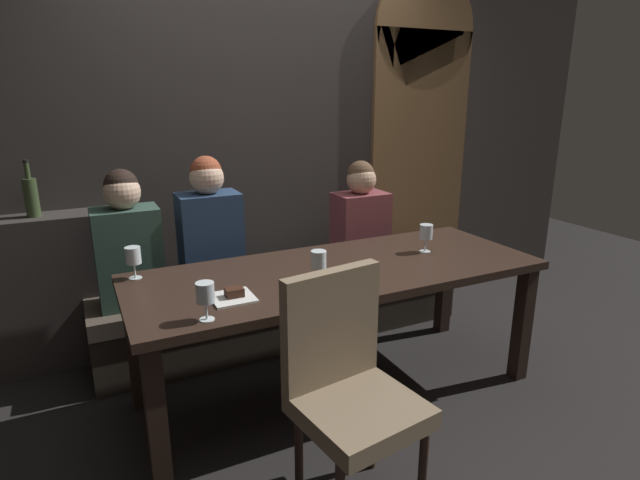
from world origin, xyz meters
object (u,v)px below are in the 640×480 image
object	(u,v)px
wine_bottle_pale_label	(31,196)
diner_bearded	(210,230)
dining_table	(338,283)
chair_near_side	(347,379)
diner_far_end	(360,218)
wine_glass_near_left	(133,256)
banquette_bench	(289,308)
wine_glass_end_right	(205,294)
dessert_plate	(233,296)
wine_glass_center_front	(319,261)
wine_glass_far_left	(426,232)
diner_redhead	(127,242)

from	to	relation	value
wine_bottle_pale_label	diner_bearded	bearing A→B (deg)	-20.90
wine_bottle_pale_label	dining_table	bearing A→B (deg)	-35.65
chair_near_side	diner_far_end	world-z (taller)	diner_far_end
wine_glass_near_left	banquette_bench	bearing A→B (deg)	21.32
wine_bottle_pale_label	wine_glass_end_right	size ratio (longest dim) A/B	1.99
dessert_plate	diner_far_end	bearing A→B (deg)	35.74
dessert_plate	wine_glass_center_front	bearing A→B (deg)	1.03
chair_near_side	wine_glass_near_left	distance (m)	1.26
diner_far_end	wine_glass_far_left	size ratio (longest dim) A/B	4.57
banquette_bench	wine_glass_end_right	bearing A→B (deg)	-127.55
wine_glass_center_front	dessert_plate	size ratio (longest dim) A/B	0.86
banquette_bench	dessert_plate	xyz separation A→B (m)	(-0.63, -0.86, 0.53)
wine_glass_far_left	dessert_plate	xyz separation A→B (m)	(-1.22, -0.19, -0.10)
dining_table	wine_glass_center_front	bearing A→B (deg)	-141.90
chair_near_side	banquette_bench	bearing A→B (deg)	76.41
chair_near_side	diner_far_end	distance (m)	1.67
diner_bearded	wine_bottle_pale_label	size ratio (longest dim) A/B	2.57
wine_bottle_pale_label	wine_glass_far_left	world-z (taller)	wine_bottle_pale_label
diner_far_end	diner_bearded	bearing A→B (deg)	179.75
banquette_bench	wine_bottle_pale_label	size ratio (longest dim) A/B	7.67
banquette_bench	wine_glass_far_left	distance (m)	1.09
chair_near_side	wine_glass_near_left	size ratio (longest dim) A/B	5.98
wine_glass_center_front	diner_redhead	bearing A→B (deg)	132.89
diner_redhead	dessert_plate	bearing A→B (deg)	-67.59
diner_bearded	wine_glass_end_right	size ratio (longest dim) A/B	5.11
diner_redhead	wine_glass_far_left	world-z (taller)	diner_redhead
diner_far_end	wine_glass_far_left	world-z (taller)	diner_far_end
wine_glass_near_left	diner_bearded	bearing A→B (deg)	37.47
wine_bottle_pale_label	wine_glass_far_left	distance (m)	2.28
dining_table	wine_glass_far_left	distance (m)	0.63
wine_glass_near_left	chair_near_side	bearing A→B (deg)	-57.81
diner_bearded	dessert_plate	xyz separation A→B (m)	(-0.11, -0.84, -0.09)
diner_far_end	wine_glass_end_right	distance (m)	1.66
diner_far_end	wine_glass_far_left	bearing A→B (deg)	-84.61
diner_redhead	wine_glass_end_right	world-z (taller)	diner_redhead
diner_redhead	diner_bearded	xyz separation A→B (m)	(0.47, -0.02, 0.02)
diner_bearded	wine_glass_near_left	world-z (taller)	diner_bearded
dining_table	wine_glass_end_right	xyz separation A→B (m)	(-0.79, -0.33, 0.20)
diner_redhead	dessert_plate	xyz separation A→B (m)	(0.35, -0.86, -0.07)
diner_redhead	wine_glass_near_left	distance (m)	0.39
wine_glass_end_right	wine_glass_center_front	size ratio (longest dim) A/B	1.00
banquette_bench	wine_glass_end_right	world-z (taller)	wine_glass_end_right
dining_table	wine_bottle_pale_label	bearing A→B (deg)	144.35
chair_near_side	dessert_plate	xyz separation A→B (m)	(-0.28, 0.56, 0.20)
diner_bearded	wine_bottle_pale_label	world-z (taller)	diner_bearded
diner_bearded	wine_bottle_pale_label	bearing A→B (deg)	159.10
diner_bearded	diner_far_end	bearing A→B (deg)	-0.25
chair_near_side	wine_glass_end_right	distance (m)	0.66
diner_bearded	dessert_plate	bearing A→B (deg)	-97.71
diner_bearded	wine_glass_center_front	world-z (taller)	diner_bearded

